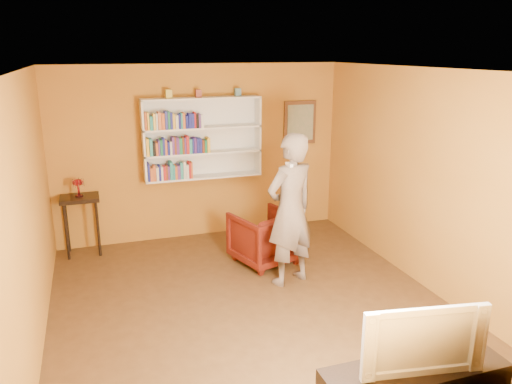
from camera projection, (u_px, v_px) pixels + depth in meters
room_shell at (250, 224)px, 5.59m from camera, size 5.30×5.80×2.88m
bookshelf at (202, 138)px, 7.63m from camera, size 1.80×0.29×1.23m
books_row_lower at (170, 172)px, 7.50m from camera, size 0.67×0.19×0.27m
books_row_middle at (177, 146)px, 7.43m from camera, size 0.95×0.19×0.27m
books_row_upper at (173, 121)px, 7.31m from camera, size 0.86×0.18×0.26m
ornament_left at (169, 94)px, 7.24m from camera, size 0.09×0.09×0.13m
ornament_centre at (198, 93)px, 7.37m from camera, size 0.08×0.08×0.11m
ornament_right at (238, 92)px, 7.56m from camera, size 0.09×0.09×0.12m
framed_painting at (300, 122)px, 8.13m from camera, size 0.55×0.05×0.70m
console_table at (80, 207)px, 7.16m from camera, size 0.54×0.41×0.88m
ruby_lustre at (78, 184)px, 7.07m from camera, size 0.16×0.16×0.26m
armchair at (265, 237)px, 6.98m from camera, size 0.99×1.01×0.74m
person at (290, 210)px, 6.21m from camera, size 0.82×0.67×1.94m
game_remote at (289, 165)px, 5.82m from camera, size 0.04×0.15×0.04m
television at (419, 335)px, 3.79m from camera, size 0.98×0.29×0.56m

